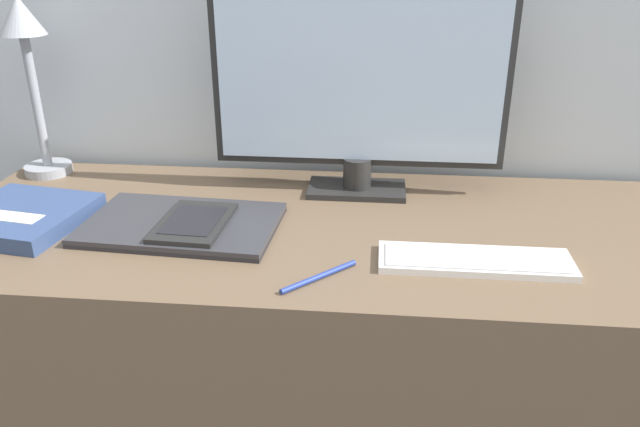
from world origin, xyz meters
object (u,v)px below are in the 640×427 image
(monitor, at_px, (359,82))
(pen, at_px, (319,277))
(notebook, at_px, (21,217))
(ereader, at_px, (194,222))
(keyboard, at_px, (475,261))
(desk_lamp, at_px, (28,59))
(laptop, at_px, (182,224))

(monitor, xyz_separation_m, pen, (-0.04, -0.37, -0.22))
(notebook, relative_size, pen, 2.27)
(ereader, relative_size, notebook, 0.72)
(ereader, bearing_deg, notebook, 178.93)
(monitor, height_order, pen, monitor)
(monitor, bearing_deg, keyboard, -55.73)
(monitor, height_order, notebook, monitor)
(keyboard, bearing_deg, desk_lamp, 159.04)
(monitor, xyz_separation_m, laptop, (-0.31, -0.21, -0.22))
(ereader, xyz_separation_m, notebook, (-0.33, 0.01, -0.01))
(laptop, distance_m, notebook, 0.30)
(keyboard, relative_size, pen, 2.82)
(monitor, relative_size, ereader, 3.23)
(desk_lamp, bearing_deg, pen, -32.56)
(keyboard, distance_m, desk_lamp, 0.99)
(monitor, height_order, keyboard, monitor)
(desk_lamp, bearing_deg, keyboard, -20.96)
(desk_lamp, height_order, notebook, desk_lamp)
(ereader, bearing_deg, monitor, 39.11)
(keyboard, xyz_separation_m, pen, (-0.25, -0.07, -0.00))
(notebook, bearing_deg, keyboard, -5.42)
(ereader, bearing_deg, pen, -30.90)
(notebook, xyz_separation_m, pen, (0.57, -0.15, -0.01))
(desk_lamp, relative_size, notebook, 1.52)
(laptop, distance_m, ereader, 0.04)
(keyboard, distance_m, ereader, 0.49)
(monitor, relative_size, laptop, 1.64)
(monitor, height_order, ereader, monitor)
(monitor, relative_size, notebook, 2.32)
(ereader, relative_size, pen, 1.63)
(keyboard, bearing_deg, pen, -163.81)
(monitor, distance_m, pen, 0.44)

